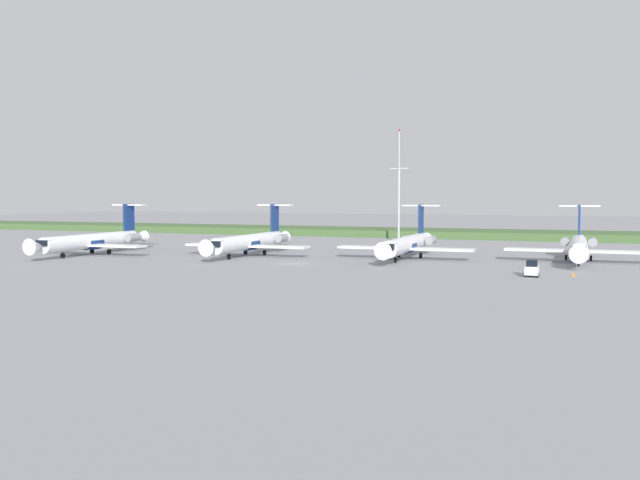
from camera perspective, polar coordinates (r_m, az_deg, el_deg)
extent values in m
plane|color=gray|center=(135.11, 2.76, -0.79)|extent=(500.00, 500.00, 0.00)
cube|color=#426033|center=(180.48, 7.36, 0.61)|extent=(320.00, 20.00, 1.81)
cylinder|color=white|center=(129.48, -18.47, -0.09)|extent=(2.70, 24.00, 2.70)
cone|color=white|center=(119.34, -22.56, -0.49)|extent=(2.70, 3.00, 2.70)
cone|color=white|center=(140.60, -14.88, 0.27)|extent=(2.30, 4.00, 2.29)
cube|color=black|center=(120.69, -21.95, -0.21)|extent=(2.03, 1.80, 0.90)
cylinder|color=navy|center=(129.49, -18.47, -0.16)|extent=(2.76, 3.60, 2.76)
cube|color=white|center=(132.57, -20.72, -0.32)|extent=(11.00, 3.20, 0.36)
cube|color=white|center=(125.09, -16.66, -0.46)|extent=(11.00, 3.20, 0.36)
cube|color=navy|center=(138.00, -15.63, 1.83)|extent=(0.36, 3.20, 5.20)
cube|color=white|center=(138.19, -15.57, 2.83)|extent=(6.80, 1.80, 0.24)
cylinder|color=gray|center=(138.07, -16.80, 0.25)|extent=(1.50, 3.40, 1.50)
cylinder|color=gray|center=(135.39, -15.28, 0.21)|extent=(1.50, 3.40, 1.50)
cylinder|color=gray|center=(123.92, -20.63, -0.97)|extent=(0.20, 0.20, 0.65)
cylinder|color=black|center=(123.96, -20.62, -1.23)|extent=(0.30, 0.90, 0.90)
cylinder|color=black|center=(132.68, -18.44, -0.87)|extent=(0.35, 0.90, 0.90)
cylinder|color=black|center=(130.32, -17.14, -0.92)|extent=(0.35, 0.90, 0.90)
cylinder|color=white|center=(121.31, -5.93, -0.16)|extent=(2.70, 24.00, 2.70)
cone|color=white|center=(109.43, -9.09, -0.61)|extent=(2.70, 3.00, 2.70)
cone|color=white|center=(133.95, -3.26, 0.22)|extent=(2.29, 4.00, 2.29)
cube|color=black|center=(111.05, -8.61, -0.30)|extent=(2.03, 1.80, 0.90)
cylinder|color=navy|center=(121.32, -5.93, -0.23)|extent=(2.76, 3.60, 2.76)
cube|color=white|center=(123.23, -8.60, -0.41)|extent=(11.00, 3.20, 0.36)
cube|color=white|center=(117.93, -3.58, -0.56)|extent=(11.00, 3.20, 0.36)
cube|color=navy|center=(131.03, -3.80, 1.87)|extent=(0.36, 3.20, 5.20)
cube|color=white|center=(131.25, -3.75, 2.92)|extent=(6.80, 1.80, 0.24)
cylinder|color=gray|center=(130.53, -5.02, 0.21)|extent=(1.50, 3.40, 1.50)
cylinder|color=gray|center=(128.65, -3.21, 0.16)|extent=(1.50, 3.40, 1.50)
cylinder|color=gray|center=(114.83, -7.59, -1.12)|extent=(0.20, 0.20, 0.65)
cylinder|color=black|center=(114.88, -7.59, -1.39)|extent=(0.30, 0.90, 0.90)
cylinder|color=black|center=(124.45, -6.22, -0.99)|extent=(0.35, 0.90, 0.90)
cylinder|color=black|center=(122.79, -4.63, -1.04)|extent=(0.35, 0.90, 0.90)
cylinder|color=white|center=(115.69, 7.22, -0.36)|extent=(2.70, 24.00, 2.70)
cone|color=white|center=(102.64, 5.47, -0.87)|extent=(2.70, 3.00, 2.70)
cone|color=white|center=(129.32, 8.66, 0.06)|extent=(2.29, 4.00, 2.29)
cube|color=black|center=(104.43, 5.75, -0.53)|extent=(2.03, 1.80, 0.90)
cylinder|color=navy|center=(115.70, 7.22, -0.43)|extent=(2.76, 3.60, 2.76)
cube|color=white|center=(116.28, 4.27, -0.62)|extent=(11.00, 3.20, 0.36)
cube|color=white|center=(113.53, 10.00, -0.77)|extent=(11.00, 3.20, 0.36)
cube|color=navy|center=(126.19, 8.39, 1.76)|extent=(0.36, 3.20, 5.20)
cube|color=white|center=(126.43, 8.43, 2.86)|extent=(6.80, 1.80, 0.24)
cylinder|color=gray|center=(125.12, 7.20, 0.04)|extent=(1.50, 3.40, 1.50)
cylinder|color=gray|center=(124.16, 9.22, -0.01)|extent=(1.50, 3.40, 1.50)
cylinder|color=gray|center=(108.60, 6.30, -1.39)|extent=(0.20, 0.20, 0.65)
cylinder|color=black|center=(108.65, 6.30, -1.68)|extent=(0.30, 0.90, 0.90)
cylinder|color=black|center=(118.62, 6.59, -1.22)|extent=(0.35, 0.90, 0.90)
cylinder|color=black|center=(117.76, 8.38, -1.28)|extent=(0.35, 0.90, 0.90)
cylinder|color=white|center=(117.33, 20.73, -0.52)|extent=(2.70, 24.00, 2.70)
cone|color=white|center=(103.86, 20.74, -1.04)|extent=(2.70, 3.00, 2.70)
cone|color=white|center=(131.29, 20.72, -0.09)|extent=(2.30, 4.00, 2.29)
cube|color=black|center=(105.72, 20.74, -0.70)|extent=(2.03, 1.80, 0.90)
cylinder|color=navy|center=(117.34, 20.73, -0.59)|extent=(2.76, 3.60, 2.76)
cube|color=white|center=(116.50, 17.82, -0.78)|extent=(11.00, 3.20, 0.36)
cube|color=white|center=(116.54, 23.63, -0.91)|extent=(11.00, 3.20, 0.36)
cube|color=navy|center=(128.11, 20.76, 1.59)|extent=(0.36, 3.20, 5.20)
cube|color=white|center=(128.35, 20.79, 2.67)|extent=(6.80, 1.80, 0.24)
cylinder|color=gray|center=(126.51, 19.71, -0.11)|extent=(1.50, 3.40, 1.50)
cylinder|color=gray|center=(126.52, 21.74, -0.16)|extent=(1.50, 3.40, 1.50)
cylinder|color=gray|center=(110.02, 20.72, -1.54)|extent=(0.20, 0.20, 0.65)
cylinder|color=black|center=(110.07, 20.71, -1.83)|extent=(0.30, 0.90, 0.90)
cylinder|color=black|center=(119.88, 19.80, -1.37)|extent=(0.35, 0.90, 0.90)
cylinder|color=black|center=(119.89, 21.61, -1.41)|extent=(0.35, 0.90, 0.90)
cylinder|color=#B2B2B7|center=(157.78, 6.58, 2.82)|extent=(0.50, 0.50, 16.40)
cylinder|color=#B2B2B7|center=(158.09, 6.61, 7.40)|extent=(0.28, 0.28, 8.83)
cube|color=#B2B2B7|center=(157.88, 6.60, 5.94)|extent=(4.40, 0.20, 0.20)
sphere|color=red|center=(158.45, 6.63, 9.08)|extent=(0.50, 0.50, 0.50)
cube|color=silver|center=(94.18, 17.23, -2.41)|extent=(1.70, 3.20, 1.10)
cube|color=black|center=(93.52, 17.22, -1.83)|extent=(1.36, 1.10, 0.90)
cylinder|color=black|center=(93.33, 16.73, -2.79)|extent=(0.22, 0.60, 0.60)
cylinder|color=black|center=(93.25, 17.65, -2.82)|extent=(0.22, 0.60, 0.60)
cylinder|color=black|center=(95.24, 16.81, -2.67)|extent=(0.22, 0.60, 0.60)
cylinder|color=black|center=(95.15, 17.71, -2.69)|extent=(0.22, 0.60, 0.60)
cone|color=orange|center=(96.12, 20.31, -2.70)|extent=(0.44, 0.44, 0.55)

